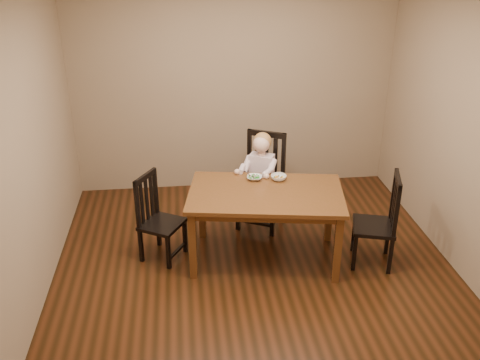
{
  "coord_description": "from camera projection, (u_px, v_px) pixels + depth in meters",
  "views": [
    {
      "loc": [
        -0.67,
        -4.45,
        3.12
      ],
      "look_at": [
        -0.12,
        0.25,
        0.88
      ],
      "focal_mm": 40.0,
      "sensor_mm": 36.0,
      "label": 1
    }
  ],
  "objects": [
    {
      "name": "bowl_peas",
      "position": [
        254.0,
        178.0,
        5.52
      ],
      "size": [
        0.18,
        0.18,
        0.04
      ],
      "primitive_type": "imported",
      "rotation": [
        0.0,
        0.0,
        -0.21
      ],
      "color": "silver",
      "rests_on": "dining_table"
    },
    {
      "name": "bowl_veg",
      "position": [
        279.0,
        178.0,
        5.51
      ],
      "size": [
        0.17,
        0.17,
        0.05
      ],
      "primitive_type": "imported",
      "rotation": [
        0.0,
        0.0,
        -0.06
      ],
      "color": "silver",
      "rests_on": "dining_table"
    },
    {
      "name": "room",
      "position": [
        257.0,
        144.0,
        4.82
      ],
      "size": [
        4.01,
        4.01,
        2.71
      ],
      "color": "#421F0E",
      "rests_on": "ground"
    },
    {
      "name": "fork",
      "position": [
        251.0,
        176.0,
        5.49
      ],
      "size": [
        0.08,
        0.09,
        0.04
      ],
      "rotation": [
        0.0,
        0.0,
        0.71
      ],
      "color": "silver",
      "rests_on": "bowl_peas"
    },
    {
      "name": "dining_table",
      "position": [
        266.0,
        200.0,
        5.3
      ],
      "size": [
        1.65,
        1.15,
        0.76
      ],
      "rotation": [
        0.0,
        0.0,
        -0.16
      ],
      "color": "#4D3112",
      "rests_on": "room"
    },
    {
      "name": "chair_child",
      "position": [
        262.0,
        182.0,
        6.03
      ],
      "size": [
        0.62,
        0.61,
        1.08
      ],
      "rotation": [
        0.0,
        0.0,
        2.68
      ],
      "color": "black",
      "rests_on": "room"
    },
    {
      "name": "toddler",
      "position": [
        261.0,
        172.0,
        5.91
      ],
      "size": [
        0.5,
        0.54,
        0.6
      ],
      "primitive_type": null,
      "rotation": [
        0.0,
        0.0,
        2.68
      ],
      "color": "beige",
      "rests_on": "chair_child"
    },
    {
      "name": "chair_right",
      "position": [
        379.0,
        222.0,
        5.31
      ],
      "size": [
        0.51,
        0.52,
        0.98
      ],
      "rotation": [
        0.0,
        0.0,
        1.28
      ],
      "color": "black",
      "rests_on": "room"
    },
    {
      "name": "chair_left",
      "position": [
        158.0,
        219.0,
        5.43
      ],
      "size": [
        0.52,
        0.53,
        0.91
      ],
      "rotation": [
        0.0,
        0.0,
        -2.1
      ],
      "color": "black",
      "rests_on": "room"
    }
  ]
}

